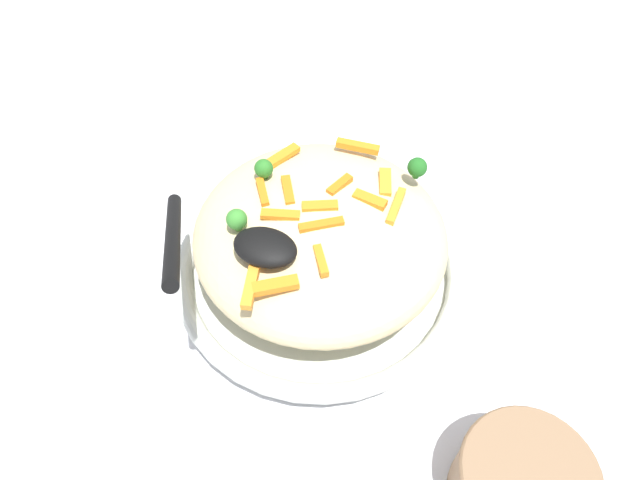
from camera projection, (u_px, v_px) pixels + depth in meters
The scene contains 21 objects.
ground_plane at pixel (320, 282), 0.62m from camera, with size 2.40×2.40×0.00m, color silver.
serving_bowl at pixel (320, 270), 0.60m from camera, with size 0.29×0.29×0.04m.
pasta_mound at pixel (320, 236), 0.55m from camera, with size 0.24×0.24×0.08m, color beige.
carrot_piece_0 at pixel (288, 191), 0.53m from camera, with size 0.03×0.01×0.01m, color orange.
carrot_piece_1 at pixel (370, 200), 0.53m from camera, with size 0.03×0.01×0.01m, color orange.
carrot_piece_2 at pixel (276, 285), 0.47m from camera, with size 0.04×0.01×0.01m, color orange.
carrot_piece_3 at pixel (323, 203), 0.52m from camera, with size 0.03×0.01×0.01m, color orange.
carrot_piece_4 at pixel (321, 225), 0.51m from camera, with size 0.04×0.01×0.01m, color orange.
carrot_piece_5 at pixel (321, 260), 0.49m from camera, with size 0.03×0.01×0.01m, color orange.
carrot_piece_6 at pixel (283, 156), 0.57m from camera, with size 0.04×0.01×0.01m, color orange.
carrot_piece_7 at pixel (385, 182), 0.54m from camera, with size 0.03×0.01×0.01m, color orange.
carrot_piece_8 at pixel (251, 286), 0.47m from camera, with size 0.04×0.01×0.01m, color orange.
carrot_piece_9 at pixel (262, 194), 0.53m from camera, with size 0.03×0.01×0.01m, color orange.
carrot_piece_10 at pixel (358, 146), 0.57m from camera, with size 0.04×0.01×0.01m, color orange.
carrot_piece_11 at pixel (340, 186), 0.54m from camera, with size 0.03×0.01×0.01m, color orange.
carrot_piece_12 at pixel (396, 206), 0.52m from camera, with size 0.04×0.01×0.01m, color orange.
carrot_piece_13 at pixel (280, 215), 0.51m from camera, with size 0.03×0.01×0.01m, color orange.
broccoli_floret_0 at pixel (264, 169), 0.54m from camera, with size 0.02×0.02×0.02m.
broccoli_floret_1 at pixel (237, 220), 0.50m from camera, with size 0.02×0.02×0.02m.
broccoli_floret_2 at pixel (417, 168), 0.54m from camera, with size 0.02×0.02×0.02m.
serving_spoon at pixel (234, 244), 0.47m from camera, with size 0.13×0.13×0.08m.
Camera 1 is at (0.12, -0.32, 0.52)m, focal length 32.67 mm.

